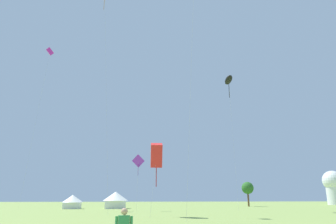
{
  "coord_description": "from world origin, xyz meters",
  "views": [
    {
      "loc": [
        -5.76,
        -3.6,
        2.03
      ],
      "look_at": [
        0.0,
        32.0,
        12.1
      ],
      "focal_mm": 33.14,
      "sensor_mm": 36.0,
      "label": 1
    }
  ],
  "objects_px": {
    "kite_black_parafoil": "(229,80)",
    "festival_tent_right": "(116,199)",
    "festival_tent_left": "(73,201)",
    "kite_magenta_diamond": "(49,55)",
    "tree_distant_left": "(248,188)",
    "observatory_dome": "(333,186)",
    "kite_purple_diamond": "(138,162)",
    "kite_red_box": "(156,155)"
  },
  "relations": [
    {
      "from": "festival_tent_right",
      "to": "tree_distant_left",
      "type": "relative_size",
      "value": 0.83
    },
    {
      "from": "festival_tent_right",
      "to": "tree_distant_left",
      "type": "xyz_separation_m",
      "value": [
        34.19,
        11.98,
        2.74
      ]
    },
    {
      "from": "kite_magenta_diamond",
      "to": "festival_tent_left",
      "type": "bearing_deg",
      "value": 36.62
    },
    {
      "from": "festival_tent_left",
      "to": "observatory_dome",
      "type": "relative_size",
      "value": 0.38
    },
    {
      "from": "kite_red_box",
      "to": "tree_distant_left",
      "type": "relative_size",
      "value": 1.37
    },
    {
      "from": "kite_magenta_diamond",
      "to": "tree_distant_left",
      "type": "bearing_deg",
      "value": 18.83
    },
    {
      "from": "festival_tent_left",
      "to": "kite_red_box",
      "type": "bearing_deg",
      "value": -66.58
    },
    {
      "from": "festival_tent_right",
      "to": "tree_distant_left",
      "type": "distance_m",
      "value": 36.33
    },
    {
      "from": "kite_black_parafoil",
      "to": "observatory_dome",
      "type": "height_order",
      "value": "kite_black_parafoil"
    },
    {
      "from": "kite_magenta_diamond",
      "to": "kite_purple_diamond",
      "type": "bearing_deg",
      "value": -23.55
    },
    {
      "from": "kite_black_parafoil",
      "to": "festival_tent_right",
      "type": "relative_size",
      "value": 4.56
    },
    {
      "from": "festival_tent_left",
      "to": "tree_distant_left",
      "type": "relative_size",
      "value": 0.67
    },
    {
      "from": "festival_tent_right",
      "to": "kite_black_parafoil",
      "type": "bearing_deg",
      "value": -40.81
    },
    {
      "from": "kite_red_box",
      "to": "kite_black_parafoil",
      "type": "height_order",
      "value": "kite_black_parafoil"
    },
    {
      "from": "festival_tent_right",
      "to": "observatory_dome",
      "type": "bearing_deg",
      "value": 20.41
    },
    {
      "from": "kite_magenta_diamond",
      "to": "festival_tent_left",
      "type": "distance_m",
      "value": 30.69
    },
    {
      "from": "kite_magenta_diamond",
      "to": "kite_purple_diamond",
      "type": "xyz_separation_m",
      "value": [
        18.7,
        -8.15,
        -22.89
      ]
    },
    {
      "from": "kite_magenta_diamond",
      "to": "tree_distant_left",
      "type": "height_order",
      "value": "kite_magenta_diamond"
    },
    {
      "from": "kite_red_box",
      "to": "observatory_dome",
      "type": "xyz_separation_m",
      "value": [
        65.01,
        56.48,
        -1.0
      ]
    },
    {
      "from": "kite_black_parafoil",
      "to": "kite_magenta_diamond",
      "type": "distance_m",
      "value": 37.52
    },
    {
      "from": "festival_tent_left",
      "to": "kite_black_parafoil",
      "type": "bearing_deg",
      "value": -30.96
    },
    {
      "from": "kite_black_parafoil",
      "to": "festival_tent_right",
      "type": "xyz_separation_m",
      "value": [
        -19.52,
        16.86,
        -21.06
      ]
    },
    {
      "from": "tree_distant_left",
      "to": "festival_tent_left",
      "type": "bearing_deg",
      "value": -164.35
    },
    {
      "from": "festival_tent_left",
      "to": "observatory_dome",
      "type": "height_order",
      "value": "observatory_dome"
    },
    {
      "from": "kite_magenta_diamond",
      "to": "observatory_dome",
      "type": "bearing_deg",
      "value": 19.94
    },
    {
      "from": "kite_black_parafoil",
      "to": "festival_tent_left",
      "type": "bearing_deg",
      "value": 149.04
    },
    {
      "from": "kite_black_parafoil",
      "to": "festival_tent_left",
      "type": "relative_size",
      "value": 5.69
    },
    {
      "from": "kite_red_box",
      "to": "tree_distant_left",
      "type": "height_order",
      "value": "kite_red_box"
    },
    {
      "from": "festival_tent_right",
      "to": "kite_purple_diamond",
      "type": "bearing_deg",
      "value": -74.27
    },
    {
      "from": "kite_black_parafoil",
      "to": "kite_magenta_diamond",
      "type": "height_order",
      "value": "kite_magenta_diamond"
    },
    {
      "from": "observatory_dome",
      "to": "tree_distant_left",
      "type": "xyz_separation_m",
      "value": [
        -35.48,
        -13.94,
        -1.4
      ]
    },
    {
      "from": "festival_tent_left",
      "to": "festival_tent_right",
      "type": "distance_m",
      "value": 8.58
    },
    {
      "from": "kite_purple_diamond",
      "to": "tree_distant_left",
      "type": "distance_m",
      "value": 39.59
    },
    {
      "from": "kite_black_parafoil",
      "to": "observatory_dome",
      "type": "distance_m",
      "value": 68.05
    },
    {
      "from": "kite_magenta_diamond",
      "to": "kite_black_parafoil",
      "type": "bearing_deg",
      "value": -19.21
    },
    {
      "from": "festival_tent_left",
      "to": "festival_tent_right",
      "type": "xyz_separation_m",
      "value": [
        8.58,
        -0.0,
        0.37
      ]
    },
    {
      "from": "festival_tent_left",
      "to": "tree_distant_left",
      "type": "height_order",
      "value": "tree_distant_left"
    },
    {
      "from": "kite_black_parafoil",
      "to": "festival_tent_right",
      "type": "distance_m",
      "value": 33.3
    },
    {
      "from": "kite_red_box",
      "to": "kite_black_parafoil",
      "type": "distance_m",
      "value": 25.73
    },
    {
      "from": "festival_tent_right",
      "to": "observatory_dome",
      "type": "xyz_separation_m",
      "value": [
        69.67,
        25.92,
        4.14
      ]
    },
    {
      "from": "kite_black_parafoil",
      "to": "observatory_dome",
      "type": "bearing_deg",
      "value": 40.47
    },
    {
      "from": "tree_distant_left",
      "to": "kite_red_box",
      "type": "bearing_deg",
      "value": -124.77
    }
  ]
}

